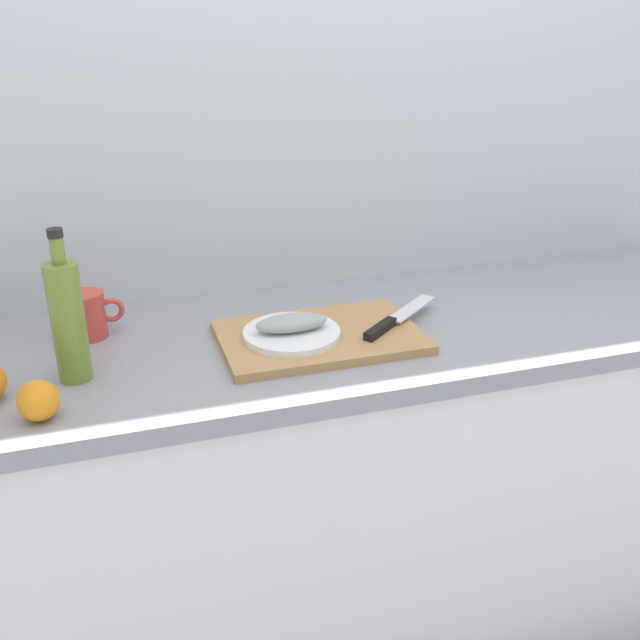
% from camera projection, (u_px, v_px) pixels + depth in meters
% --- Properties ---
extents(ground_plane, '(12.00, 12.00, 0.00)m').
position_uv_depth(ground_plane, '(366.00, 620.00, 2.01)').
color(ground_plane, slate).
extents(back_wall, '(3.20, 0.05, 2.50)m').
position_uv_depth(back_wall, '(332.00, 146.00, 1.80)').
color(back_wall, silver).
rests_on(back_wall, ground_plane).
extents(kitchen_counter, '(2.00, 0.60, 0.90)m').
position_uv_depth(kitchen_counter, '(371.00, 486.00, 1.83)').
color(kitchen_counter, white).
rests_on(kitchen_counter, ground_plane).
extents(cutting_board, '(0.43, 0.28, 0.02)m').
position_uv_depth(cutting_board, '(320.00, 337.00, 1.57)').
color(cutting_board, tan).
rests_on(cutting_board, kitchen_counter).
extents(white_plate, '(0.21, 0.21, 0.01)m').
position_uv_depth(white_plate, '(292.00, 334.00, 1.54)').
color(white_plate, white).
rests_on(white_plate, cutting_board).
extents(fish_fillet, '(0.16, 0.07, 0.04)m').
position_uv_depth(fish_fillet, '(292.00, 323.00, 1.53)').
color(fish_fillet, '#999E99').
rests_on(fish_fillet, white_plate).
extents(chef_knife, '(0.24, 0.20, 0.02)m').
position_uv_depth(chef_knife, '(392.00, 321.00, 1.60)').
color(chef_knife, silver).
rests_on(chef_knife, cutting_board).
extents(olive_oil_bottle, '(0.06, 0.06, 0.30)m').
position_uv_depth(olive_oil_bottle, '(68.00, 320.00, 1.36)').
color(olive_oil_bottle, olive).
rests_on(olive_oil_bottle, kitchen_counter).
extents(coffee_mug_0, '(0.12, 0.08, 0.10)m').
position_uv_depth(coffee_mug_0, '(88.00, 315.00, 1.57)').
color(coffee_mug_0, '#CC3F38').
rests_on(coffee_mug_0, kitchen_counter).
extents(orange_0, '(0.07, 0.07, 0.07)m').
position_uv_depth(orange_0, '(38.00, 401.00, 1.26)').
color(orange_0, orange).
rests_on(orange_0, kitchen_counter).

